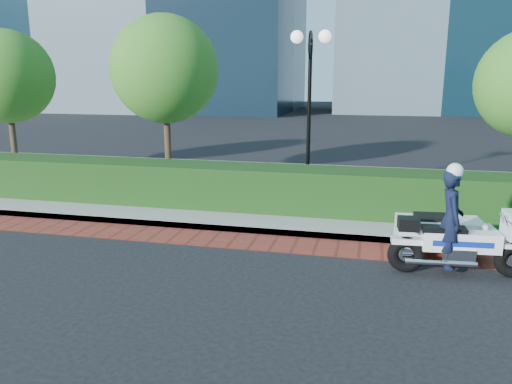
% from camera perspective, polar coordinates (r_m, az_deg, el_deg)
% --- Properties ---
extents(ground, '(120.00, 120.00, 0.00)m').
position_cam_1_polar(ground, '(8.78, -5.32, -8.58)').
color(ground, black).
rests_on(ground, ground).
extents(brick_strip, '(60.00, 1.00, 0.01)m').
position_cam_1_polar(brick_strip, '(10.12, -2.61, -5.53)').
color(brick_strip, maroon).
rests_on(brick_strip, ground).
extents(sidewalk, '(60.00, 8.00, 0.15)m').
position_cam_1_polar(sidewalk, '(14.33, 2.31, 0.32)').
color(sidewalk, gray).
rests_on(sidewalk, ground).
extents(hedge_main, '(18.00, 1.20, 1.00)m').
position_cam_1_polar(hedge_main, '(11.91, 0.12, 0.55)').
color(hedge_main, black).
rests_on(hedge_main, sidewalk).
extents(lamppost, '(1.02, 0.70, 4.21)m').
position_cam_1_polar(lamppost, '(13.03, 6.15, 11.79)').
color(lamppost, black).
rests_on(lamppost, sidewalk).
extents(tree_a, '(3.00, 3.00, 4.58)m').
position_cam_1_polar(tree_a, '(18.39, -26.62, 11.69)').
color(tree_a, '#332319').
rests_on(tree_a, sidewalk).
extents(tree_b, '(3.20, 3.20, 4.89)m').
position_cam_1_polar(tree_b, '(15.50, -10.38, 13.60)').
color(tree_b, '#332319').
rests_on(tree_b, sidewalk).
extents(police_motorcycle, '(2.34, 1.66, 1.89)m').
position_cam_1_polar(police_motorcycle, '(9.17, 21.32, -4.23)').
color(police_motorcycle, black).
rests_on(police_motorcycle, ground).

